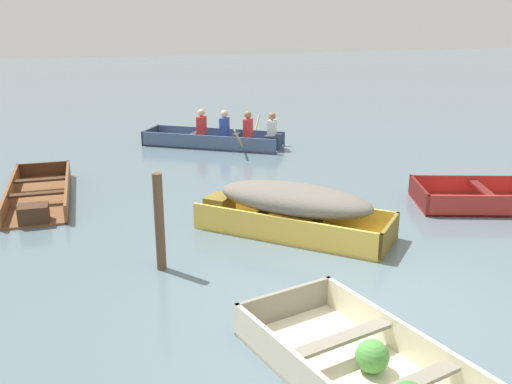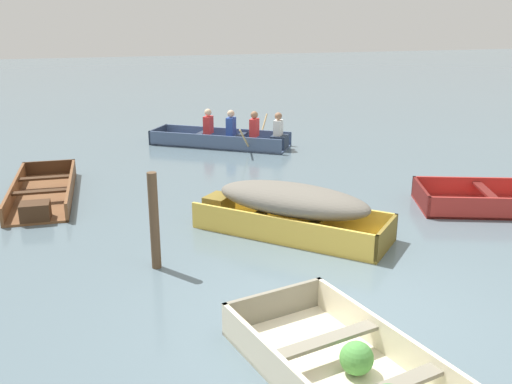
{
  "view_description": "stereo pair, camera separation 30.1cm",
  "coord_description": "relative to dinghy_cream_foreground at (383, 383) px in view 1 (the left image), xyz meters",
  "views": [
    {
      "loc": [
        -2.8,
        -5.04,
        3.24
      ],
      "look_at": [
        0.03,
        3.63,
        0.35
      ],
      "focal_mm": 40.0,
      "sensor_mm": 36.0,
      "label": 1
    },
    {
      "loc": [
        -2.51,
        -5.12,
        3.24
      ],
      "look_at": [
        0.03,
        3.63,
        0.35
      ],
      "focal_mm": 40.0,
      "sensor_mm": 36.0,
      "label": 2
    }
  ],
  "objects": [
    {
      "name": "mooring_post",
      "position": [
        -1.43,
        3.22,
        0.52
      ],
      "size": [
        0.13,
        0.13,
        1.31
      ],
      "primitive_type": "cylinder",
      "color": "brown",
      "rests_on": "ground"
    },
    {
      "name": "ground_plane",
      "position": [
        0.42,
        1.34,
        -0.14
      ],
      "size": [
        80.0,
        80.0,
        0.0
      ],
      "primitive_type": "plane",
      "color": "slate"
    },
    {
      "name": "skiff_yellow_far_moored",
      "position": [
        0.68,
        3.89,
        0.31
      ],
      "size": [
        2.82,
        2.78,
        0.78
      ],
      "color": "#E5BC47",
      "rests_on": "ground"
    },
    {
      "name": "rowboat_slate_blue_with_crew",
      "position": [
        1.2,
        9.91,
        0.1
      ],
      "size": [
        3.46,
        2.83,
        0.92
      ],
      "color": "#475B7F",
      "rests_on": "ground"
    },
    {
      "name": "dinghy_cream_foreground",
      "position": [
        0.0,
        0.0,
        0.0
      ],
      "size": [
        1.85,
        3.01,
        0.37
      ],
      "color": "beige",
      "rests_on": "ground"
    },
    {
      "name": "skiff_wooden_brown_near_moored",
      "position": [
        -3.06,
        6.69,
        -0.03
      ],
      "size": [
        1.11,
        3.02,
        0.32
      ],
      "color": "brown",
      "rests_on": "ground"
    }
  ]
}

